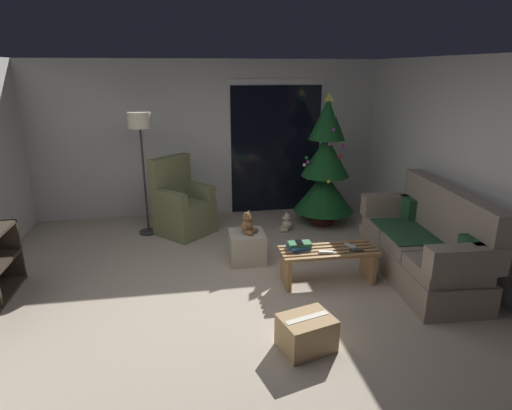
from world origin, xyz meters
name	(u,v)px	position (x,y,z in m)	size (l,w,h in m)	color
ground_plane	(229,304)	(0.00, 0.00, 0.00)	(7.00, 7.00, 0.00)	#B2A38E
wall_back	(209,139)	(0.00, 3.06, 1.25)	(5.72, 0.12, 2.50)	silver
wall_right	(495,178)	(2.86, 0.00, 1.25)	(0.12, 6.00, 2.50)	silver
patio_door_frame	(275,147)	(1.11, 2.99, 1.10)	(1.60, 0.02, 2.20)	silver
patio_door_glass	(276,150)	(1.11, 2.97, 1.05)	(1.50, 0.02, 2.10)	black
couch	(425,245)	(2.32, 0.26, 0.40)	(0.89, 1.98, 1.08)	gray
coffee_table	(328,260)	(1.17, 0.31, 0.27)	(1.10, 0.40, 0.41)	#9E7547
remote_graphite	(356,250)	(1.46, 0.22, 0.42)	(0.04, 0.16, 0.02)	#333338
remote_white	(326,252)	(1.11, 0.22, 0.42)	(0.04, 0.16, 0.02)	silver
remote_silver	(351,246)	(1.44, 0.34, 0.42)	(0.04, 0.16, 0.02)	#ADADB2
book_stack	(299,246)	(0.84, 0.38, 0.44)	(0.28, 0.23, 0.08)	#285684
cell_phone	(299,242)	(0.84, 0.38, 0.49)	(0.07, 0.14, 0.01)	black
christmas_tree	(325,168)	(1.72, 2.19, 0.89)	(0.93, 0.93, 2.02)	#4C1E19
armchair	(182,207)	(-0.47, 2.15, 0.40)	(0.97, 0.97, 1.13)	olive
floor_lamp	(140,132)	(-0.99, 2.22, 1.51)	(0.32, 0.32, 1.78)	#2D2D30
ottoman	(247,247)	(0.34, 1.01, 0.19)	(0.44, 0.44, 0.38)	#B2A893
teddy_bear_chestnut	(248,224)	(0.34, 1.01, 0.50)	(0.22, 0.21, 0.29)	brown
teddy_bear_cream_by_tree	(286,223)	(1.07, 1.95, 0.12)	(0.20, 0.20, 0.29)	beige
cardboard_box_taped_mid_floor	(306,333)	(0.60, -0.83, 0.15)	(0.53, 0.46, 0.31)	tan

